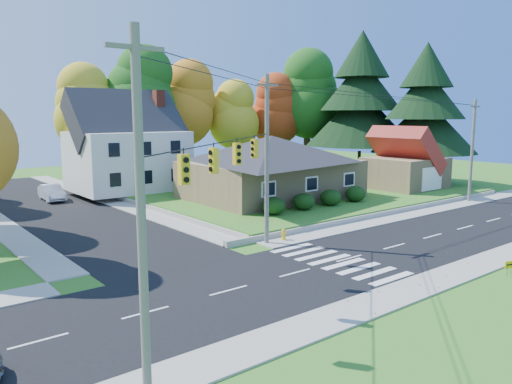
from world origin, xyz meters
The scene contains 22 objects.
ground centered at (0.00, 0.00, 0.00)m, with size 120.00×120.00×0.00m, color #3D7923.
road_main centered at (0.00, 0.00, 0.01)m, with size 90.00×8.00×0.02m, color black.
road_cross centered at (-8.00, 26.00, 0.01)m, with size 8.00×44.00×0.02m, color black.
sidewalk_north centered at (0.00, 5.00, 0.04)m, with size 90.00×2.00×0.08m, color #9C9A90.
sidewalk_south centered at (0.00, -5.00, 0.04)m, with size 90.00×2.00×0.08m, color #9C9A90.
lawn centered at (13.00, 21.00, 0.25)m, with size 30.00×30.00×0.50m, color #3D7923.
ranch_house centered at (8.00, 16.00, 3.27)m, with size 14.60×10.60×5.40m.
colonial_house centered at (0.04, 28.00, 4.58)m, with size 10.40×8.40×9.60m.
garage centered at (22.00, 11.99, 2.84)m, with size 7.30×6.30×4.60m.
hedge_row centered at (7.50, 9.80, 1.14)m, with size 10.70×1.70×1.27m.
traffic_infrastructure centered at (-0.15, 1.35, 5.15)m, with size 38.10×10.66×10.00m.
tree_lot_0 centered at (-2.00, 34.00, 8.31)m, with size 6.72×6.72×12.51m.
tree_lot_1 centered at (4.00, 33.00, 9.61)m, with size 7.84×7.84×14.60m.
tree_lot_2 centered at (10.00, 34.00, 8.96)m, with size 7.28×7.28×13.56m.
tree_lot_3 centered at (16.00, 33.00, 7.65)m, with size 6.16×6.16×11.47m.
tree_lot_4 centered at (22.00, 32.00, 8.31)m, with size 6.72×6.72×12.51m.
tree_lot_5 centered at (26.00, 30.00, 10.27)m, with size 8.40×8.40×15.64m.
conifer_east_a centered at (27.00, 22.00, 9.39)m, with size 12.80×12.80×16.96m.
conifer_east_b centered at (28.00, 14.00, 8.28)m, with size 11.20×11.20×14.84m.
white_car centered at (-6.96, 29.00, 0.74)m, with size 1.52×4.35×1.43m, color #B2B4C6.
fire_hydrant centered at (-0.22, 5.09, 0.37)m, with size 0.44×0.34×0.77m.
yard_sign centered at (4.03, -6.64, 0.48)m, with size 0.51×0.22×0.67m.
Camera 1 is at (-20.20, -17.26, 7.72)m, focal length 35.00 mm.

